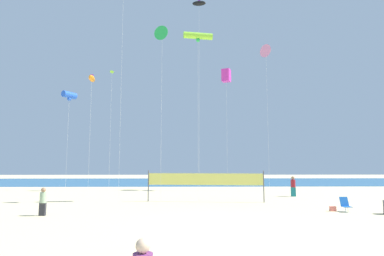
# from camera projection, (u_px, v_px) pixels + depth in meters

# --- Properties ---
(ground_plane) EXTENTS (120.00, 120.00, 0.00)m
(ground_plane) POSITION_uv_depth(u_px,v_px,m) (215.00, 226.00, 15.24)
(ground_plane) COLOR beige
(ocean_band) EXTENTS (120.00, 20.00, 0.01)m
(ocean_band) POSITION_uv_depth(u_px,v_px,m) (195.00, 182.00, 48.91)
(ocean_band) COLOR #28608C
(ocean_band) RESTS_ON ground
(beachgoer_maroon_shirt) EXTENTS (0.41, 0.41, 1.79)m
(beachgoer_maroon_shirt) POSITION_uv_depth(u_px,v_px,m) (293.00, 186.00, 28.14)
(beachgoer_maroon_shirt) COLOR #19727A
(beachgoer_maroon_shirt) RESTS_ON ground
(beachgoer_sage_shirt) EXTENTS (0.36, 0.36, 1.59)m
(beachgoer_sage_shirt) POSITION_uv_depth(u_px,v_px,m) (43.00, 201.00, 18.12)
(beachgoer_sage_shirt) COLOR #2D2D33
(beachgoer_sage_shirt) RESTS_ON ground
(folding_beach_chair) EXTENTS (0.52, 0.65, 0.89)m
(folding_beach_chair) POSITION_uv_depth(u_px,v_px,m) (345.00, 204.00, 19.57)
(folding_beach_chair) COLOR #1959B2
(folding_beach_chair) RESTS_ON ground
(volleyball_net) EXTENTS (8.99, 1.04, 2.40)m
(volleyball_net) POSITION_uv_depth(u_px,v_px,m) (205.00, 180.00, 24.48)
(volleyball_net) COLOR #4C4C51
(volleyball_net) RESTS_ON ground
(beach_handbag) EXTENTS (0.37, 0.19, 0.30)m
(beach_handbag) POSITION_uv_depth(u_px,v_px,m) (333.00, 209.00, 19.71)
(beach_handbag) COLOR #EA7260
(beach_handbag) RESTS_ON ground
(kite_blue_tube) EXTENTS (1.32, 1.66, 10.33)m
(kite_blue_tube) POSITION_uv_depth(u_px,v_px,m) (69.00, 95.00, 32.75)
(kite_blue_tube) COLOR silver
(kite_blue_tube) RESTS_ON ground
(kite_orange_inflatable) EXTENTS (0.67, 1.56, 11.36)m
(kite_orange_inflatable) POSITION_uv_depth(u_px,v_px,m) (92.00, 79.00, 29.95)
(kite_orange_inflatable) COLOR silver
(kite_orange_inflatable) RESTS_ON ground
(kite_lime_diamond) EXTENTS (0.44, 0.44, 13.49)m
(kite_lime_diamond) POSITION_uv_depth(u_px,v_px,m) (112.00, 77.00, 35.99)
(kite_lime_diamond) COLOR silver
(kite_lime_diamond) RESTS_ON ground
(kite_pink_delta) EXTENTS (1.16, 1.30, 16.31)m
(kite_pink_delta) POSITION_uv_depth(u_px,v_px,m) (266.00, 51.00, 35.65)
(kite_pink_delta) COLOR silver
(kite_pink_delta) RESTS_ON ground
(kite_black_inflatable) EXTENTS (1.71, 0.99, 21.57)m
(kite_black_inflatable) POSITION_uv_depth(u_px,v_px,m) (199.00, 4.00, 36.04)
(kite_black_inflatable) COLOR silver
(kite_black_inflatable) RESTS_ON ground
(kite_magenta_box) EXTENTS (1.18, 1.18, 13.55)m
(kite_magenta_box) POSITION_uv_depth(u_px,v_px,m) (226.00, 76.00, 35.81)
(kite_magenta_box) COLOR silver
(kite_magenta_box) RESTS_ON ground
(kite_lime_tube) EXTENTS (2.46, 0.91, 13.69)m
(kite_lime_tube) POSITION_uv_depth(u_px,v_px,m) (198.00, 36.00, 25.98)
(kite_lime_tube) COLOR silver
(kite_lime_tube) RESTS_ON ground
(kite_green_delta) EXTENTS (1.28, 0.84, 14.00)m
(kite_green_delta) POSITION_uv_depth(u_px,v_px,m) (162.00, 34.00, 25.53)
(kite_green_delta) COLOR silver
(kite_green_delta) RESTS_ON ground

